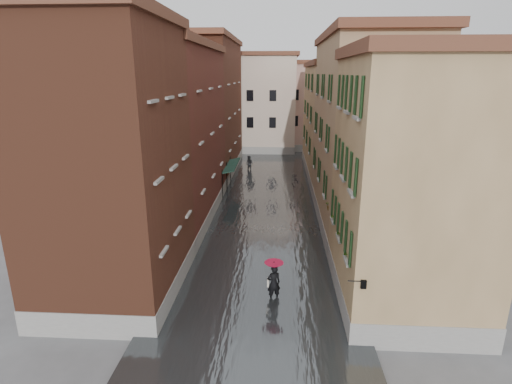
% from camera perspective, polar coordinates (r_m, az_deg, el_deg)
% --- Properties ---
extents(ground, '(120.00, 120.00, 0.00)m').
position_cam_1_polar(ground, '(22.79, 0.48, -11.75)').
color(ground, '#58585A').
rests_on(ground, ground).
extents(floodwater, '(10.00, 60.00, 0.20)m').
position_cam_1_polar(floodwater, '(34.74, 1.60, -1.36)').
color(floodwater, '#3D4043').
rests_on(floodwater, ground).
extents(building_left_near, '(6.00, 8.00, 13.00)m').
position_cam_1_polar(building_left_near, '(20.20, -20.08, 3.22)').
color(building_left_near, brown).
rests_on(building_left_near, ground).
extents(building_left_mid, '(6.00, 14.00, 12.50)m').
position_cam_1_polar(building_left_mid, '(30.45, -11.97, 7.63)').
color(building_left_mid, '#5D211D').
rests_on(building_left_mid, ground).
extents(building_left_far, '(6.00, 16.00, 14.00)m').
position_cam_1_polar(building_left_far, '(44.91, -6.99, 11.63)').
color(building_left_far, brown).
rests_on(building_left_far, ground).
extents(building_right_near, '(6.00, 8.00, 11.50)m').
position_cam_1_polar(building_right_near, '(19.65, 21.03, 0.51)').
color(building_right_near, olive).
rests_on(building_right_near, ground).
extents(building_right_mid, '(6.00, 14.00, 13.00)m').
position_cam_1_polar(building_right_mid, '(29.94, 15.07, 7.75)').
color(building_right_mid, '#9C815E').
rests_on(building_right_mid, ground).
extents(building_right_far, '(6.00, 16.00, 11.50)m').
position_cam_1_polar(building_right_far, '(44.71, 11.28, 9.80)').
color(building_right_far, olive).
rests_on(building_right_far, ground).
extents(building_end_cream, '(12.00, 9.00, 13.00)m').
position_cam_1_polar(building_end_cream, '(58.32, -0.52, 12.39)').
color(building_end_cream, beige).
rests_on(building_end_cream, ground).
extents(building_end_pink, '(10.00, 9.00, 12.00)m').
position_cam_1_polar(building_end_pink, '(60.42, 8.35, 11.89)').
color(building_end_pink, tan).
rests_on(building_end_pink, ground).
extents(awning_near, '(1.09, 2.98, 2.80)m').
position_cam_1_polar(awning_near, '(36.14, -3.81, 3.22)').
color(awning_near, '#153025').
rests_on(awning_near, ground).
extents(awning_far, '(1.09, 2.79, 2.80)m').
position_cam_1_polar(awning_far, '(39.02, -3.27, 4.23)').
color(awning_far, '#153025').
rests_on(awning_far, ground).
extents(wall_lantern, '(0.71, 0.22, 0.35)m').
position_cam_1_polar(wall_lantern, '(16.40, 15.01, -12.51)').
color(wall_lantern, black).
rests_on(wall_lantern, ground).
extents(window_planters, '(0.59, 7.84, 0.84)m').
position_cam_1_polar(window_planters, '(20.97, 11.75, -4.18)').
color(window_planters, brown).
rests_on(window_planters, ground).
extents(pedestrian_main, '(0.96, 0.96, 2.06)m').
position_cam_1_polar(pedestrian_main, '(19.94, 2.55, -12.14)').
color(pedestrian_main, black).
rests_on(pedestrian_main, ground).
extents(pedestrian_far, '(1.09, 1.00, 1.82)m').
position_cam_1_polar(pedestrian_far, '(45.52, -0.95, 4.05)').
color(pedestrian_far, black).
rests_on(pedestrian_far, ground).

